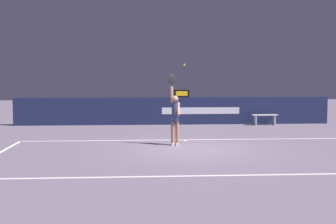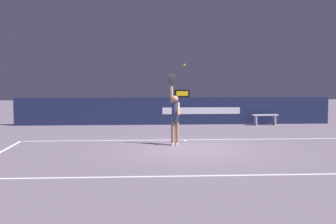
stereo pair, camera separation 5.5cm
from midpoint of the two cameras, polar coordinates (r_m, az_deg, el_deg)
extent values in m
plane|color=slate|center=(14.43, 2.92, -4.80)|extent=(60.00, 60.00, 0.00)
cube|color=white|center=(16.43, 2.09, -3.63)|extent=(12.08, 0.11, 0.00)
cube|color=white|center=(10.63, 5.40, -8.24)|extent=(12.08, 0.11, 0.00)
cube|color=white|center=(16.28, 2.15, -3.71)|extent=(0.11, 0.30, 0.00)
cube|color=#1B2246|center=(21.58, 0.67, 0.15)|extent=(15.48, 0.24, 1.35)
cube|color=silver|center=(21.60, 4.22, 0.17)|extent=(3.84, 0.01, 0.33)
cube|color=black|center=(21.57, 1.70, 2.43)|extent=(0.74, 0.16, 0.37)
cube|color=yellow|center=(21.48, 1.72, 2.42)|extent=(0.58, 0.01, 0.23)
cylinder|color=#9F6F59|center=(15.08, 1.10, -2.74)|extent=(0.12, 0.12, 0.85)
cylinder|color=#9F6F59|center=(15.08, 0.53, -2.74)|extent=(0.12, 0.12, 0.85)
cube|color=white|center=(15.12, 1.10, -4.23)|extent=(0.11, 0.24, 0.07)
cube|color=white|center=(15.11, 0.53, -4.23)|extent=(0.11, 0.24, 0.07)
cylinder|color=navy|center=(15.00, 0.82, 0.03)|extent=(0.23, 0.23, 0.61)
cube|color=navy|center=(15.03, 0.82, -0.97)|extent=(0.27, 0.23, 0.16)
sphere|color=#9F6F59|center=(14.97, 0.82, 1.70)|extent=(0.23, 0.23, 0.23)
cylinder|color=#9F6F59|center=(14.96, 0.39, 2.27)|extent=(0.13, 0.11, 0.57)
cylinder|color=#9F6F59|center=(14.94, 1.26, 0.40)|extent=(0.12, 0.41, 0.45)
ellipsoid|color=black|center=(14.95, 0.39, 4.32)|extent=(0.34, 0.05, 0.38)
cylinder|color=black|center=(14.95, 0.39, 3.59)|extent=(0.03, 0.03, 0.18)
sphere|color=#C6DB31|center=(14.98, 2.02, 6.14)|extent=(0.07, 0.07, 0.07)
cube|color=#BBB6C0|center=(21.84, 12.39, -0.38)|extent=(1.28, 0.45, 0.05)
cube|color=#BBB6C0|center=(21.71, 11.19, -1.04)|extent=(0.08, 0.32, 0.49)
cube|color=#BBB6C0|center=(22.03, 13.55, -1.00)|extent=(0.08, 0.32, 0.49)
camera|label=1|loc=(0.03, -90.10, -0.01)|focal=46.85mm
camera|label=2|loc=(0.03, 89.90, 0.01)|focal=46.85mm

